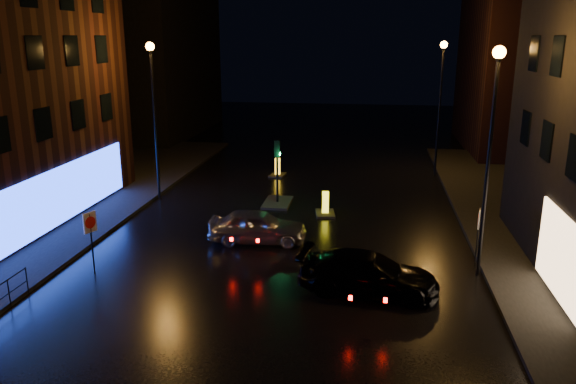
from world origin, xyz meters
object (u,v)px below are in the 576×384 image
(dark_sedan, at_px, (368,273))
(bollard_far, at_px, (278,172))
(bollard_near, at_px, (325,210))
(traffic_signal, at_px, (277,195))
(road_sign_right, at_px, (479,223))
(road_sign_left, at_px, (90,228))
(silver_hatchback, at_px, (258,226))

(dark_sedan, bearing_deg, bollard_far, 27.20)
(dark_sedan, height_order, bollard_near, dark_sedan)
(traffic_signal, xyz_separation_m, road_sign_right, (9.10, -6.85, 1.16))
(dark_sedan, bearing_deg, road_sign_left, 95.73)
(road_sign_right, bearing_deg, traffic_signal, -24.30)
(traffic_signal, distance_m, dark_sedan, 11.24)
(bollard_near, xyz_separation_m, road_sign_left, (-8.12, -8.35, 1.51))
(silver_hatchback, relative_size, road_sign_left, 1.78)
(traffic_signal, bearing_deg, bollard_far, 99.44)
(traffic_signal, xyz_separation_m, road_sign_left, (-5.43, -9.86, 1.27))
(silver_hatchback, height_order, road_sign_right, road_sign_right)
(silver_hatchback, relative_size, bollard_far, 2.98)
(silver_hatchback, relative_size, bollard_near, 2.82)
(dark_sedan, height_order, road_sign_left, road_sign_left)
(road_sign_right, bearing_deg, bollard_far, -39.34)
(traffic_signal, height_order, road_sign_right, traffic_signal)
(dark_sedan, relative_size, road_sign_right, 2.20)
(bollard_near, xyz_separation_m, bollard_far, (-3.71, 7.61, -0.01))
(dark_sedan, xyz_separation_m, bollard_far, (-5.94, 16.21, -0.46))
(bollard_near, height_order, bollard_far, bollard_near)
(road_sign_right, bearing_deg, bollard_near, -27.14)
(silver_hatchback, bearing_deg, bollard_near, -35.64)
(bollard_far, bearing_deg, silver_hatchback, -77.83)
(traffic_signal, xyz_separation_m, dark_sedan, (4.92, -10.10, 0.21))
(dark_sedan, bearing_deg, silver_hatchback, 55.33)
(bollard_near, relative_size, road_sign_left, 0.63)
(bollard_far, bearing_deg, bollard_near, -57.24)
(dark_sedan, distance_m, road_sign_left, 10.41)
(bollard_near, bearing_deg, traffic_signal, 141.85)
(bollard_near, relative_size, road_sign_right, 0.68)
(traffic_signal, height_order, dark_sedan, traffic_signal)
(dark_sedan, height_order, road_sign_right, road_sign_right)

